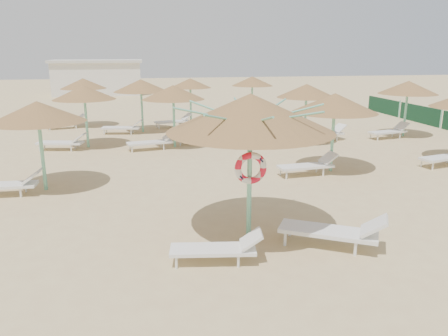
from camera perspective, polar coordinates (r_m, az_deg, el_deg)
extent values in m
plane|color=tan|center=(10.08, 1.92, -9.05)|extent=(120.00, 120.00, 0.00)
cylinder|color=#73C8A4|center=(9.70, 3.34, -1.48)|extent=(0.11, 0.11, 2.72)
cone|color=#99683D|center=(9.39, 3.48, 7.23)|extent=(3.63, 3.63, 0.82)
cylinder|color=#73C8A4|center=(9.43, 3.45, 5.59)|extent=(0.20, 0.20, 0.12)
cylinder|color=#73C8A4|center=(9.63, 8.33, 7.06)|extent=(1.64, 0.04, 0.41)
cylinder|color=#73C8A4|center=(10.11, 5.92, 7.52)|extent=(1.19, 1.19, 0.41)
cylinder|color=#73C8A4|center=(10.20, 2.32, 7.65)|extent=(0.04, 1.64, 0.41)
cylinder|color=#73C8A4|center=(9.84, -0.73, 7.39)|extent=(1.19, 1.19, 0.41)
cylinder|color=#73C8A4|center=(9.23, -1.60, 6.86)|extent=(1.64, 0.04, 0.41)
cylinder|color=#73C8A4|center=(8.70, 0.63, 6.36)|extent=(1.19, 1.19, 0.41)
cylinder|color=#73C8A4|center=(8.60, 4.83, 6.20)|extent=(0.04, 1.64, 0.41)
cylinder|color=#73C8A4|center=(9.00, 8.06, 6.51)|extent=(1.19, 1.19, 0.41)
torus|color=red|center=(9.53, 3.51, -0.01)|extent=(0.72, 0.15, 0.72)
cylinder|color=white|center=(8.75, -6.24, -12.21)|extent=(0.05, 0.05, 0.25)
cylinder|color=white|center=(9.15, -6.05, -10.92)|extent=(0.05, 0.05, 0.25)
cylinder|color=white|center=(8.74, 1.89, -12.13)|extent=(0.05, 0.05, 0.25)
cylinder|color=white|center=(9.14, 1.69, -10.84)|extent=(0.05, 0.05, 0.25)
cube|color=white|center=(8.85, -1.45, -10.59)|extent=(1.77, 0.80, 0.07)
cube|color=white|center=(8.80, 3.58, -9.23)|extent=(0.51, 0.60, 0.33)
cylinder|color=white|center=(9.71, 7.98, -9.19)|extent=(0.07, 0.07, 0.31)
cylinder|color=white|center=(10.20, 8.60, -7.98)|extent=(0.07, 0.07, 0.31)
cylinder|color=white|center=(9.58, 16.78, -10.09)|extent=(0.07, 0.07, 0.31)
cylinder|color=white|center=(10.07, 16.94, -8.81)|extent=(0.07, 0.07, 0.31)
cube|color=white|center=(9.78, 13.41, -8.06)|extent=(2.13, 1.62, 0.09)
cube|color=white|center=(9.65, 19.02, -7.13)|extent=(0.78, 0.83, 0.40)
cylinder|color=#73C8A4|center=(14.18, -22.66, 1.82)|extent=(0.11, 0.11, 2.30)
cone|color=#99683D|center=(13.97, -23.18, 6.78)|extent=(2.74, 2.74, 0.62)
cylinder|color=#73C8A4|center=(14.00, -23.08, 5.80)|extent=(0.20, 0.20, 0.12)
cylinder|color=white|center=(13.93, -25.03, -2.97)|extent=(0.06, 0.06, 0.28)
cylinder|color=white|center=(14.39, -24.50, -2.36)|extent=(0.06, 0.06, 0.28)
cube|color=white|center=(14.28, -26.96, -2.03)|extent=(1.92, 0.68, 0.08)
cube|color=white|center=(13.97, -23.77, -0.99)|extent=(0.50, 0.62, 0.36)
cylinder|color=#73C8A4|center=(19.95, -17.53, 5.84)|extent=(0.11, 0.11, 2.30)
cone|color=#99683D|center=(19.81, -17.82, 9.38)|extent=(2.65, 2.65, 0.60)
cylinder|color=#73C8A4|center=(19.83, -17.76, 8.69)|extent=(0.20, 0.20, 0.12)
cylinder|color=white|center=(19.99, -22.96, 2.41)|extent=(0.06, 0.06, 0.28)
cylinder|color=white|center=(20.44, -22.40, 2.72)|extent=(0.06, 0.06, 0.28)
cylinder|color=white|center=(19.48, -19.33, 2.45)|extent=(0.06, 0.06, 0.28)
cylinder|color=white|center=(19.93, -18.84, 2.77)|extent=(0.06, 0.06, 0.28)
cube|color=white|center=(19.87, -20.62, 3.10)|extent=(1.99, 1.00, 0.08)
cube|color=white|center=(19.52, -18.36, 3.82)|extent=(0.60, 0.69, 0.36)
cylinder|color=#73C8A4|center=(25.48, -17.69, 7.71)|extent=(0.11, 0.11, 2.30)
cone|color=#99683D|center=(25.37, -17.91, 10.47)|extent=(2.47, 2.47, 0.55)
cylinder|color=#73C8A4|center=(25.38, -17.87, 9.95)|extent=(0.20, 0.20, 0.12)
cylinder|color=white|center=(25.05, -21.81, 4.88)|extent=(0.06, 0.06, 0.28)
cylinder|color=white|center=(25.54, -21.94, 5.05)|extent=(0.06, 0.06, 0.28)
cylinder|color=white|center=(25.22, -18.76, 5.23)|extent=(0.06, 0.06, 0.28)
cylinder|color=white|center=(25.70, -18.95, 5.39)|extent=(0.06, 0.06, 0.28)
cube|color=white|center=(25.36, -20.12, 5.57)|extent=(2.00, 1.15, 0.08)
cube|color=white|center=(25.45, -18.27, 6.31)|extent=(0.64, 0.72, 0.36)
cylinder|color=#73C8A4|center=(19.21, -6.54, 6.11)|extent=(0.11, 0.11, 2.30)
cone|color=#99683D|center=(19.06, -6.65, 9.80)|extent=(2.69, 2.69, 0.60)
cylinder|color=#73C8A4|center=(19.08, -6.63, 9.08)|extent=(0.20, 0.20, 0.12)
cylinder|color=white|center=(18.57, -11.92, 2.40)|extent=(0.06, 0.06, 0.28)
cylinder|color=white|center=(19.05, -12.19, 2.70)|extent=(0.06, 0.06, 0.28)
cylinder|color=white|center=(18.84, -7.88, 2.76)|extent=(0.06, 0.06, 0.28)
cylinder|color=white|center=(19.31, -8.24, 3.05)|extent=(0.06, 0.06, 0.28)
cube|color=white|center=(18.92, -9.70, 3.30)|extent=(1.98, 0.97, 0.08)
cube|color=white|center=(19.06, -7.23, 4.22)|extent=(0.59, 0.68, 0.36)
cylinder|color=white|center=(19.62, -5.72, 3.32)|extent=(0.06, 0.06, 0.28)
cylinder|color=white|center=(20.10, -5.57, 3.61)|extent=(0.06, 0.06, 0.28)
cylinder|color=white|center=(19.52, -1.77, 3.33)|extent=(0.06, 0.06, 0.28)
cylinder|color=white|center=(20.01, -1.72, 3.63)|extent=(0.06, 0.06, 0.28)
cube|color=white|center=(19.76, -3.35, 3.99)|extent=(1.98, 0.97, 0.08)
cube|color=white|center=(19.68, -0.88, 4.68)|extent=(0.59, 0.68, 0.36)
cylinder|color=#73C8A4|center=(24.73, -4.36, 8.17)|extent=(0.11, 0.11, 2.30)
cone|color=#99683D|center=(24.61, -4.42, 11.01)|extent=(2.31, 2.31, 0.52)
cylinder|color=#73C8A4|center=(24.63, -4.41, 10.48)|extent=(0.20, 0.20, 0.12)
cylinder|color=white|center=(23.95, -8.48, 5.38)|extent=(0.06, 0.06, 0.28)
cylinder|color=white|center=(24.43, -8.76, 5.56)|extent=(0.06, 0.06, 0.28)
cylinder|color=white|center=(24.30, -5.38, 5.61)|extent=(0.06, 0.06, 0.28)
cylinder|color=white|center=(24.77, -5.71, 5.79)|extent=(0.06, 0.06, 0.28)
cube|color=white|center=(24.36, -6.80, 6.03)|extent=(1.98, 0.98, 0.08)
cube|color=white|center=(24.55, -4.90, 6.72)|extent=(0.59, 0.68, 0.36)
cylinder|color=#73C8A4|center=(15.67, 13.98, 3.72)|extent=(0.11, 0.11, 2.30)
cone|color=#99683D|center=(15.48, 14.28, 8.25)|extent=(2.91, 2.91, 0.65)
cylinder|color=#73C8A4|center=(15.51, 14.22, 7.34)|extent=(0.20, 0.20, 0.12)
cylinder|color=white|center=(14.56, 8.17, -0.92)|extent=(0.06, 0.06, 0.28)
cylinder|color=white|center=(15.00, 7.40, -0.42)|extent=(0.06, 0.06, 0.28)
cylinder|color=white|center=(15.15, 12.84, -0.52)|extent=(0.06, 0.06, 0.28)
cylinder|color=white|center=(15.57, 11.97, -0.05)|extent=(0.06, 0.06, 0.28)
cube|color=white|center=(15.07, 10.59, 0.22)|extent=(1.95, 0.79, 0.08)
cube|color=white|center=(15.40, 13.47, 1.31)|extent=(0.54, 0.64, 0.36)
cylinder|color=#73C8A4|center=(20.20, 10.57, 6.39)|extent=(0.11, 0.11, 2.30)
cone|color=#99683D|center=(20.05, 10.74, 9.89)|extent=(2.65, 2.65, 0.60)
cylinder|color=#73C8A4|center=(20.07, 10.71, 9.21)|extent=(0.20, 0.20, 0.12)
cylinder|color=white|center=(19.36, 5.51, 3.17)|extent=(0.06, 0.06, 0.28)
cylinder|color=white|center=(19.85, 5.49, 3.46)|extent=(0.06, 0.06, 0.28)
cylinder|color=white|center=(19.43, 9.50, 3.07)|extent=(0.06, 0.06, 0.28)
cylinder|color=white|center=(19.92, 9.38, 3.37)|extent=(0.06, 0.06, 0.28)
cube|color=white|center=(19.60, 7.86, 3.78)|extent=(2.00, 1.09, 0.08)
cube|color=white|center=(19.62, 10.37, 4.40)|extent=(0.62, 0.71, 0.36)
cylinder|color=white|center=(20.38, 11.61, 3.53)|extent=(0.06, 0.06, 0.28)
cylinder|color=white|center=(20.77, 10.78, 3.79)|extent=(0.06, 0.06, 0.28)
cylinder|color=white|center=(21.21, 14.53, 3.81)|extent=(0.06, 0.06, 0.28)
cylinder|color=white|center=(21.59, 13.68, 4.05)|extent=(0.06, 0.06, 0.28)
cube|color=white|center=(21.02, 12.97, 4.30)|extent=(2.00, 1.09, 0.08)
cube|color=white|center=(21.52, 14.79, 5.08)|extent=(0.62, 0.71, 0.36)
cylinder|color=#73C8A4|center=(26.24, 3.67, 8.58)|extent=(0.11, 0.11, 2.30)
cone|color=#99683D|center=(26.13, 3.71, 11.27)|extent=(2.43, 2.43, 0.55)
cylinder|color=#73C8A4|center=(26.15, 3.70, 10.76)|extent=(0.20, 0.20, 0.12)
cylinder|color=white|center=(25.31, -0.15, 6.06)|extent=(0.06, 0.06, 0.28)
cylinder|color=white|center=(25.79, -0.41, 6.23)|extent=(0.06, 0.06, 0.28)
cylinder|color=white|center=(25.65, 2.80, 6.17)|extent=(0.06, 0.06, 0.28)
cylinder|color=white|center=(26.12, 2.49, 6.33)|extent=(0.06, 0.06, 0.28)
cube|color=white|center=(25.71, 1.46, 6.61)|extent=(1.93, 0.71, 0.08)
cube|color=white|center=(25.91, 3.30, 7.19)|extent=(0.51, 0.62, 0.36)
cylinder|color=white|center=(17.22, 25.61, 0.22)|extent=(0.06, 0.06, 0.28)
cylinder|color=white|center=(17.53, 24.39, 0.61)|extent=(0.06, 0.06, 0.28)
cylinder|color=white|center=(18.54, 27.20, 1.01)|extent=(0.06, 0.06, 0.28)
cube|color=white|center=(17.93, 26.76, 1.22)|extent=(1.99, 1.03, 0.08)
cylinder|color=#73C8A4|center=(23.34, 22.60, 6.64)|extent=(0.11, 0.11, 2.30)
cone|color=#99683D|center=(23.21, 22.92, 9.68)|extent=(2.79, 2.79, 0.63)
cylinder|color=#73C8A4|center=(23.23, 22.86, 9.08)|extent=(0.20, 0.20, 0.12)
cylinder|color=white|center=(21.86, 19.44, 3.75)|extent=(0.06, 0.06, 0.28)
cylinder|color=white|center=(22.22, 18.59, 4.00)|extent=(0.06, 0.06, 0.28)
cylinder|color=white|center=(22.77, 21.99, 3.94)|extent=(0.06, 0.06, 0.28)
cylinder|color=white|center=(23.13, 21.13, 4.18)|extent=(0.06, 0.06, 0.28)
cube|color=white|center=(22.54, 20.59, 4.43)|extent=(1.99, 1.00, 0.08)
cube|color=white|center=(23.09, 22.20, 5.12)|extent=(0.60, 0.69, 0.36)
cylinder|color=#73C8A4|center=(23.13, -10.66, 7.47)|extent=(0.11, 0.11, 2.30)
cone|color=#99683D|center=(23.00, -10.81, 10.54)|extent=(2.78, 2.78, 0.63)
cylinder|color=#73C8A4|center=(23.02, -10.78, 9.94)|extent=(0.20, 0.20, 0.12)
cylinder|color=white|center=(22.85, -15.38, 4.53)|extent=(0.06, 0.06, 0.28)
cylinder|color=white|center=(23.33, -15.10, 4.76)|extent=(0.06, 0.06, 0.28)
cylinder|color=white|center=(22.56, -12.05, 4.61)|extent=(0.06, 0.06, 0.28)
cylinder|color=white|center=(23.05, -11.82, 4.84)|extent=(0.06, 0.06, 0.28)
cube|color=white|center=(22.88, -13.32, 5.14)|extent=(1.98, 0.92, 0.08)
cube|color=white|center=(22.68, -11.24, 5.79)|extent=(0.58, 0.67, 0.36)
cube|color=silver|center=(44.23, -16.13, 11.14)|extent=(8.00, 4.00, 3.00)
cube|color=beige|center=(44.16, -16.28, 13.24)|extent=(8.40, 4.40, 0.25)
cube|color=#16442A|center=(28.25, 24.17, 6.43)|extent=(0.08, 3.80, 1.00)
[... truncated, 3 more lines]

